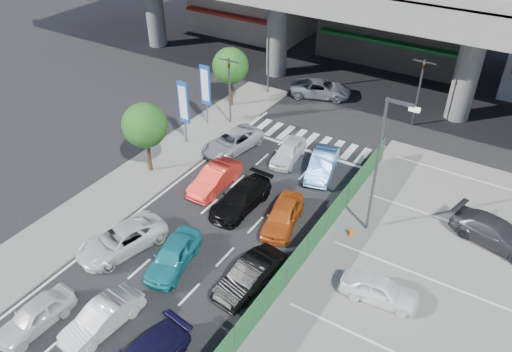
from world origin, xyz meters
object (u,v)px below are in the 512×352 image
Objects in this scene: hatch_black_mid_right at (251,275)px; wagon_silver_front_left at (232,142)px; street_lamp_right at (382,157)px; signboard_far at (205,87)px; taxi_orange_left at (215,178)px; tree_near at (145,125)px; street_lamp_left at (271,39)px; traffic_cone at (351,230)px; van_white_back_left at (35,316)px; sedan_black_mid at (241,198)px; traffic_light_left at (229,75)px; sedan_white_front_mid at (288,152)px; tree_far at (230,66)px; traffic_light_right at (422,76)px; signboard_near at (184,104)px; hatch_white_back_mid at (102,318)px; taxi_teal_mid at (173,255)px; kei_truck_front_right at (323,164)px; sedan_white_mid_left at (121,239)px; taxi_orange_right at (283,215)px; parked_sedan_white at (380,289)px; crossing_wagon_silver at (321,89)px; parked_sedan_dgrey at (496,233)px.

wagon_silver_front_left is (-7.77, 9.94, -0.04)m from hatch_black_mid_right.
hatch_black_mid_right is at bearing -42.12° from wagon_silver_front_left.
signboard_far is (-14.77, 4.99, -1.71)m from street_lamp_right.
tree_near is at bearing -172.03° from taxi_orange_left.
street_lamp_right is 18.06m from street_lamp_left.
traffic_cone is at bearing -23.12° from signboard_far.
signboard_far is 19.66m from van_white_back_left.
hatch_black_mid_right is 6.16m from sedan_black_mid.
sedan_white_front_mid is (6.08, -2.11, -3.30)m from traffic_light_left.
traffic_cone is at bearing -33.68° from tree_far.
signboard_far is (-13.10, -8.01, -0.87)m from traffic_light_right.
signboard_near reaches higher than wagon_silver_front_left.
traffic_cone is at bearing 64.38° from hatch_white_back_mid.
taxi_teal_mid is 6.07× the size of traffic_cone.
signboard_far is 1.12× the size of kei_truck_front_right.
tree_near is 1.15× the size of kei_truck_front_right.
hatch_black_mid_right is (11.38, -11.95, -2.37)m from signboard_far.
taxi_orange_right is (6.21, 6.17, 0.02)m from sedan_white_mid_left.
kei_truck_front_right is at bearing 33.90° from parked_sedan_white.
crossing_wagon_silver is at bearing 89.44° from taxi_orange_left.
wagon_silver_front_left is (-11.17, 2.98, -4.12)m from street_lamp_right.
sedan_white_mid_left is 12.64m from sedan_white_front_mid.
signboard_far reaches higher than hatch_white_back_mid.
parked_sedan_white is (2.20, -4.53, -4.08)m from street_lamp_right.
taxi_orange_right is at bearing 49.18° from taxi_teal_mid.
hatch_black_mid_right is 4.87m from taxi_orange_right.
traffic_light_left reaches higher than tree_near.
wagon_silver_front_left is at bearing 54.59° from parked_sedan_white.
taxi_teal_mid is 0.97× the size of kei_truck_front_right.
taxi_teal_mid is at bearing -72.98° from street_lamp_left.
street_lamp_left reaches higher than sedan_white_front_mid.
sedan_white_front_mid is at bearing 90.10° from sedan_white_mid_left.
parked_sedan_dgrey is (20.40, 0.41, -2.32)m from signboard_near.
tree_near is at bearing -111.30° from wagon_silver_front_left.
tree_near is at bearing -145.83° from sedan_white_front_mid.
traffic_cone is (-0.68, -1.02, -4.38)m from street_lamp_right.
taxi_teal_mid is at bearing -60.21° from signboard_far.
taxi_orange_left is 4.54m from wagon_silver_front_left.
signboard_near is at bearing 152.88° from sedan_black_mid.
van_white_back_left is 0.78× the size of parked_sedan_dgrey.
kei_truck_front_right reaches higher than sedan_black_mid.
sedan_white_front_mid is at bearing 65.10° from taxi_orange_left.
sedan_white_mid_left is at bearing -115.93° from sedan_black_mid.
crossing_wagon_silver is 7.42× the size of traffic_cone.
parked_sedan_dgrey is (19.53, -9.60, -4.02)m from street_lamp_left.
street_lamp_right is 1.98× the size of taxi_teal_mid.
hatch_white_back_mid is 1.07× the size of parked_sedan_white.
traffic_light_left reaches higher than hatch_black_mid_right.
parked_sedan_white is (12.41, 9.45, 0.06)m from van_white_back_left.
hatch_black_mid_right is (10.78, -4.96, -2.70)m from tree_near.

